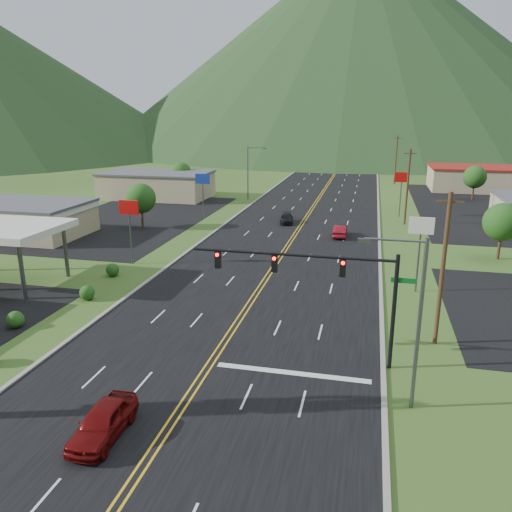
% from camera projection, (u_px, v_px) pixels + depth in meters
% --- Properties ---
extents(traffic_signal, '(13.10, 0.43, 7.00)m').
position_uv_depth(traffic_signal, '(325.00, 278.00, 29.02)').
color(traffic_signal, black).
rests_on(traffic_signal, ground).
extents(streetlight_east, '(3.28, 0.25, 9.00)m').
position_uv_depth(streetlight_east, '(413.00, 313.00, 24.31)').
color(streetlight_east, '#59595E').
rests_on(streetlight_east, ground).
extents(streetlight_west, '(3.28, 0.25, 9.00)m').
position_uv_depth(streetlight_west, '(250.00, 169.00, 85.39)').
color(streetlight_west, '#59595E').
rests_on(streetlight_west, ground).
extents(gas_canopy, '(10.00, 8.00, 5.30)m').
position_uv_depth(gas_canopy, '(1.00, 230.00, 42.79)').
color(gas_canopy, white).
rests_on(gas_canopy, ground).
extents(building_west_mid, '(14.40, 10.40, 4.10)m').
position_uv_depth(building_west_mid, '(25.00, 217.00, 60.65)').
color(building_west_mid, tan).
rests_on(building_west_mid, ground).
extents(building_west_far, '(18.40, 11.40, 4.50)m').
position_uv_depth(building_west_far, '(157.00, 185.00, 87.86)').
color(building_west_far, tan).
rests_on(building_west_far, ground).
extents(building_east_far, '(16.40, 12.40, 4.50)m').
position_uv_depth(building_east_far, '(473.00, 178.00, 96.36)').
color(building_east_far, tan).
rests_on(building_east_far, ground).
extents(pole_sign_west_a, '(2.00, 0.18, 6.40)m').
position_uv_depth(pole_sign_west_a, '(129.00, 214.00, 48.50)').
color(pole_sign_west_a, '#59595E').
rests_on(pole_sign_west_a, ground).
extents(pole_sign_west_b, '(2.00, 0.18, 6.40)m').
position_uv_depth(pole_sign_west_b, '(203.00, 184.00, 69.09)').
color(pole_sign_west_b, '#59595E').
rests_on(pole_sign_west_b, ground).
extents(pole_sign_east_a, '(2.00, 0.18, 6.40)m').
position_uv_depth(pole_sign_east_a, '(421.00, 233.00, 40.80)').
color(pole_sign_east_a, '#59595E').
rests_on(pole_sign_east_a, ground).
extents(pole_sign_east_b, '(2.00, 0.18, 6.40)m').
position_uv_depth(pole_sign_east_b, '(402.00, 182.00, 70.74)').
color(pole_sign_east_b, '#59595E').
rests_on(pole_sign_east_b, ground).
extents(tree_west_a, '(3.84, 3.84, 5.82)m').
position_uv_depth(tree_west_a, '(141.00, 198.00, 64.16)').
color(tree_west_a, '#382314').
rests_on(tree_west_a, ground).
extents(tree_west_b, '(3.84, 3.84, 5.82)m').
position_uv_depth(tree_west_b, '(181.00, 173.00, 90.50)').
color(tree_west_b, '#382314').
rests_on(tree_west_b, ground).
extents(tree_east_a, '(3.84, 3.84, 5.82)m').
position_uv_depth(tree_east_a, '(503.00, 222.00, 50.41)').
color(tree_east_a, '#382314').
rests_on(tree_east_a, ground).
extents(tree_east_b, '(3.84, 3.84, 5.82)m').
position_uv_depth(tree_east_b, '(475.00, 177.00, 85.10)').
color(tree_east_b, '#382314').
rests_on(tree_east_b, ground).
extents(utility_pole_a, '(1.60, 0.28, 10.00)m').
position_uv_depth(utility_pole_a, '(443.00, 269.00, 31.31)').
color(utility_pole_a, '#382314').
rests_on(utility_pole_a, ground).
extents(utility_pole_b, '(1.60, 0.28, 10.00)m').
position_uv_depth(utility_pole_b, '(407.00, 186.00, 65.94)').
color(utility_pole_b, '#382314').
rests_on(utility_pole_b, ground).
extents(utility_pole_c, '(1.60, 0.28, 10.00)m').
position_uv_depth(utility_pole_c, '(396.00, 159.00, 103.37)').
color(utility_pole_c, '#382314').
rests_on(utility_pole_c, ground).
extents(utility_pole_d, '(1.60, 0.28, 10.00)m').
position_uv_depth(utility_pole_d, '(391.00, 147.00, 140.80)').
color(utility_pole_d, '#382314').
rests_on(utility_pole_d, ground).
extents(mountain_n, '(220.00, 220.00, 85.00)m').
position_uv_depth(mountain_n, '(359.00, 44.00, 212.85)').
color(mountain_n, black).
rests_on(mountain_n, ground).
extents(car_red_near, '(1.89, 4.54, 1.54)m').
position_uv_depth(car_red_near, '(103.00, 423.00, 23.11)').
color(car_red_near, '#670B0B').
rests_on(car_red_near, ground).
extents(car_dark_mid, '(2.28, 4.38, 1.22)m').
position_uv_depth(car_dark_mid, '(287.00, 219.00, 67.78)').
color(car_dark_mid, black).
rests_on(car_dark_mid, ground).
extents(car_red_far, '(1.53, 4.30, 1.41)m').
position_uv_depth(car_red_far, '(340.00, 231.00, 60.32)').
color(car_red_far, maroon).
rests_on(car_red_far, ground).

